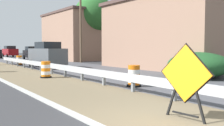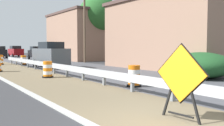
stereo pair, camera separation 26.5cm
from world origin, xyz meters
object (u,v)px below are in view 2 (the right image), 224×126
object	(u,v)px
traffic_barrel_nearest	(134,77)
utility_pole_near	(190,16)
traffic_barrel_close	(48,70)
utility_pole_mid	(85,23)
car_mid_far_lane	(38,53)
car_trailing_near_lane	(16,51)
warning_sign_diamond	(181,77)
traffic_barrel_farther	(23,61)
car_lead_near_lane	(50,55)
traffic_barrel_far	(1,60)

from	to	relation	value
traffic_barrel_nearest	utility_pole_near	bearing A→B (deg)	19.31
traffic_barrel_close	utility_pole_mid	xyz separation A→B (m)	(8.75, 11.94, 4.11)
car_mid_far_lane	car_trailing_near_lane	bearing A→B (deg)	-178.07
warning_sign_diamond	traffic_barrel_close	size ratio (longest dim) A/B	1.96
traffic_barrel_nearest	utility_pole_mid	size ratio (longest dim) A/B	0.11
car_trailing_near_lane	utility_pole_near	xyz separation A→B (m)	(2.13, -38.77, 2.78)
traffic_barrel_nearest	traffic_barrel_farther	xyz separation A→B (m)	(-0.30, 17.20, -0.00)
traffic_barrel_close	car_trailing_near_lane	distance (m)	36.26
car_mid_far_lane	utility_pole_near	bearing A→B (deg)	6.21
car_lead_near_lane	utility_pole_near	size ratio (longest dim) A/B	0.63
traffic_barrel_far	car_mid_far_lane	bearing A→B (deg)	53.83
warning_sign_diamond	utility_pole_mid	world-z (taller)	utility_pole_mid
warning_sign_diamond	utility_pole_near	world-z (taller)	utility_pole_near
car_trailing_near_lane	car_mid_far_lane	world-z (taller)	car_trailing_near_lane
traffic_barrel_far	car_lead_near_lane	xyz separation A→B (m)	(2.92, -6.32, 0.66)
traffic_barrel_close	utility_pole_near	distance (m)	9.81
traffic_barrel_farther	car_mid_far_lane	bearing A→B (deg)	65.62
car_trailing_near_lane	traffic_barrel_close	bearing A→B (deg)	-11.66
traffic_barrel_close	utility_pole_near	xyz separation A→B (m)	(8.66, -3.11, 3.39)
traffic_barrel_nearest	car_lead_near_lane	world-z (taller)	car_lead_near_lane
traffic_barrel_farther	traffic_barrel_close	bearing A→B (deg)	-98.25
warning_sign_diamond	car_lead_near_lane	world-z (taller)	car_lead_near_lane
car_lead_near_lane	utility_pole_near	distance (m)	12.01
utility_pole_near	utility_pole_mid	size ratio (longest dim) A/B	0.84
traffic_barrel_nearest	car_trailing_near_lane	distance (m)	41.36
traffic_barrel_nearest	car_lead_near_lane	bearing A→B (deg)	86.47
warning_sign_diamond	traffic_barrel_farther	bearing A→B (deg)	-100.34
car_lead_near_lane	traffic_barrel_close	bearing A→B (deg)	156.26
traffic_barrel_far	utility_pole_near	bearing A→B (deg)	-61.79
traffic_barrel_farther	car_lead_near_lane	size ratio (longest dim) A/B	0.21
traffic_barrel_close	utility_pole_near	size ratio (longest dim) A/B	0.13
utility_pole_mid	utility_pole_near	bearing A→B (deg)	-90.35
traffic_barrel_close	traffic_barrel_farther	size ratio (longest dim) A/B	1.00
utility_pole_mid	traffic_barrel_farther	bearing A→B (deg)	-178.50
warning_sign_diamond	car_mid_far_lane	distance (m)	33.35
traffic_barrel_nearest	traffic_barrel_close	xyz separation A→B (m)	(-2.00, 5.44, -0.00)
warning_sign_diamond	traffic_barrel_close	xyz separation A→B (m)	(0.33, 10.05, -0.60)
car_mid_far_lane	traffic_barrel_farther	bearing A→B (deg)	-22.76
warning_sign_diamond	car_trailing_near_lane	world-z (taller)	car_trailing_near_lane
utility_pole_near	traffic_barrel_nearest	bearing A→B (deg)	-160.69
car_lead_near_lane	utility_pole_mid	xyz separation A→B (m)	(5.98, 4.93, 3.43)
traffic_barrel_far	utility_pole_mid	distance (m)	9.90
car_mid_far_lane	utility_pole_near	world-z (taller)	utility_pole_near
utility_pole_mid	traffic_barrel_far	bearing A→B (deg)	171.18
traffic_barrel_close	traffic_barrel_farther	world-z (taller)	traffic_barrel_farther
traffic_barrel_nearest	utility_pole_near	distance (m)	7.83
traffic_barrel_farther	car_lead_near_lane	bearing A→B (deg)	-77.35
traffic_barrel_close	utility_pole_near	world-z (taller)	utility_pole_near
traffic_barrel_close	car_lead_near_lane	bearing A→B (deg)	68.43
warning_sign_diamond	utility_pole_mid	xyz separation A→B (m)	(9.08, 21.99, 3.51)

